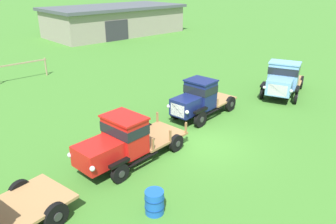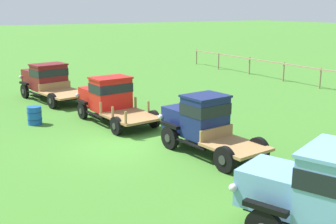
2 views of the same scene
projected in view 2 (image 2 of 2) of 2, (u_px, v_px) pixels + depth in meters
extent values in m
plane|color=#3D7528|center=(123.00, 146.00, 16.21)|extent=(240.00, 240.00, 0.00)
cylinder|color=#997F60|center=(320.00, 78.00, 27.50)|extent=(0.12, 0.12, 1.39)
cylinder|color=#997F60|center=(284.00, 72.00, 30.21)|extent=(0.12, 0.12, 1.39)
cylinder|color=#997F60|center=(249.00, 66.00, 33.40)|extent=(0.12, 0.12, 1.39)
cylinder|color=#997F60|center=(219.00, 61.00, 36.07)|extent=(0.12, 0.12, 1.39)
cylinder|color=#997F60|center=(196.00, 57.00, 39.37)|extent=(0.12, 0.12, 1.39)
cube|color=#997F60|center=(263.00, 61.00, 31.79)|extent=(17.99, 0.08, 0.10)
cylinder|color=black|center=(25.00, 91.00, 24.62)|extent=(0.85, 0.33, 0.83)
cylinder|color=#2D2D2D|center=(23.00, 91.00, 24.55)|extent=(0.29, 0.08, 0.29)
cylinder|color=black|center=(57.00, 87.00, 25.92)|extent=(0.85, 0.33, 0.83)
cylinder|color=#2D2D2D|center=(58.00, 87.00, 25.99)|extent=(0.29, 0.08, 0.29)
cylinder|color=black|center=(52.00, 101.00, 22.07)|extent=(0.85, 0.33, 0.83)
cylinder|color=#2D2D2D|center=(50.00, 101.00, 22.00)|extent=(0.29, 0.08, 0.29)
cylinder|color=black|center=(86.00, 96.00, 23.36)|extent=(0.85, 0.33, 0.83)
cylinder|color=#2D2D2D|center=(88.00, 95.00, 23.43)|extent=(0.29, 0.08, 0.29)
cube|color=black|center=(54.00, 92.00, 24.05)|extent=(5.19, 2.00, 0.12)
cube|color=maroon|center=(38.00, 78.00, 25.30)|extent=(1.93, 1.70, 1.00)
cube|color=silver|center=(33.00, 77.00, 25.92)|extent=(0.26, 1.11, 0.75)
sphere|color=silver|center=(21.00, 77.00, 25.42)|extent=(0.20, 0.20, 0.20)
sphere|color=silver|center=(44.00, 75.00, 26.39)|extent=(0.20, 0.20, 0.20)
cube|color=black|center=(24.00, 83.00, 24.51)|extent=(0.98, 0.37, 0.12)
cube|color=black|center=(56.00, 79.00, 25.81)|extent=(0.98, 0.37, 0.12)
cube|color=maroon|center=(49.00, 77.00, 24.19)|extent=(1.52, 1.97, 1.42)
cube|color=black|center=(49.00, 72.00, 24.11)|extent=(1.57, 2.02, 0.40)
cube|color=maroon|center=(48.00, 65.00, 24.00)|extent=(1.65, 2.07, 0.08)
cube|color=black|center=(35.00, 93.00, 23.65)|extent=(1.71, 0.44, 0.05)
cube|color=black|center=(67.00, 89.00, 24.92)|extent=(1.71, 0.44, 0.05)
cube|color=#9E7547|center=(66.00, 94.00, 22.95)|extent=(2.92, 2.49, 0.10)
cube|color=#9E7547|center=(55.00, 86.00, 23.81)|extent=(0.42, 1.91, 0.44)
cylinder|color=black|center=(83.00, 111.00, 20.04)|extent=(0.79, 0.26, 0.78)
cylinder|color=#2D2D2D|center=(80.00, 111.00, 19.98)|extent=(0.27, 0.06, 0.27)
cylinder|color=black|center=(117.00, 106.00, 21.13)|extent=(0.79, 0.26, 0.78)
cylinder|color=#2D2D2D|center=(119.00, 105.00, 21.19)|extent=(0.27, 0.06, 0.27)
cylinder|color=black|center=(116.00, 126.00, 17.50)|extent=(0.79, 0.26, 0.78)
cylinder|color=#2D2D2D|center=(114.00, 126.00, 17.44)|extent=(0.27, 0.06, 0.27)
cylinder|color=black|center=(154.00, 119.00, 18.59)|extent=(0.79, 0.26, 0.78)
cylinder|color=#2D2D2D|center=(156.00, 119.00, 18.65)|extent=(0.27, 0.06, 0.27)
cube|color=black|center=(116.00, 113.00, 19.38)|extent=(4.79, 1.48, 0.12)
cube|color=red|center=(98.00, 96.00, 20.64)|extent=(1.72, 1.47, 0.83)
cube|color=silver|center=(91.00, 95.00, 21.26)|extent=(0.16, 1.04, 0.62)
sphere|color=silver|center=(77.00, 95.00, 20.84)|extent=(0.20, 0.20, 0.20)
sphere|color=silver|center=(103.00, 92.00, 21.66)|extent=(0.20, 0.20, 0.20)
cube|color=black|center=(82.00, 102.00, 19.94)|extent=(0.91, 0.28, 0.12)
cube|color=black|center=(117.00, 97.00, 21.03)|extent=(0.91, 0.28, 0.12)
cube|color=red|center=(111.00, 94.00, 19.49)|extent=(1.28, 1.77, 1.47)
cube|color=black|center=(111.00, 87.00, 19.41)|extent=(1.33, 1.81, 0.41)
cube|color=red|center=(110.00, 78.00, 19.30)|extent=(1.40, 1.85, 0.08)
cube|color=black|center=(95.00, 115.00, 19.07)|extent=(1.59, 0.29, 0.05)
cube|color=black|center=(130.00, 109.00, 20.13)|extent=(1.59, 0.29, 0.05)
cube|color=olive|center=(131.00, 116.00, 18.28)|extent=(2.55, 2.11, 0.10)
cube|color=olive|center=(101.00, 108.00, 18.53)|extent=(0.09, 0.09, 0.51)
cube|color=olive|center=(136.00, 103.00, 19.56)|extent=(0.09, 0.09, 0.51)
cube|color=olive|center=(113.00, 113.00, 17.69)|extent=(0.09, 0.09, 0.51)
cube|color=olive|center=(148.00, 107.00, 18.73)|extent=(0.09, 0.09, 0.51)
cube|color=olive|center=(126.00, 118.00, 16.85)|extent=(0.09, 0.09, 0.51)
cube|color=olive|center=(162.00, 111.00, 17.89)|extent=(0.09, 0.09, 0.51)
cylinder|color=black|center=(170.00, 138.00, 15.77)|extent=(0.88, 0.29, 0.87)
cylinder|color=#2D2D2D|center=(167.00, 138.00, 15.70)|extent=(0.30, 0.06, 0.30)
cylinder|color=black|center=(202.00, 130.00, 16.71)|extent=(0.88, 0.29, 0.87)
cylinder|color=#2D2D2D|center=(204.00, 130.00, 16.77)|extent=(0.30, 0.06, 0.30)
cylinder|color=black|center=(225.00, 159.00, 13.50)|extent=(0.88, 0.29, 0.87)
cylinder|color=#2D2D2D|center=(222.00, 160.00, 13.44)|extent=(0.30, 0.06, 0.30)
cylinder|color=black|center=(258.00, 150.00, 14.44)|extent=(0.88, 0.29, 0.87)
cylinder|color=#2D2D2D|center=(261.00, 149.00, 14.51)|extent=(0.30, 0.06, 0.30)
cube|color=black|center=(210.00, 141.00, 15.16)|extent=(4.21, 1.31, 0.12)
cube|color=#141E51|center=(183.00, 118.00, 16.26)|extent=(1.47, 1.27, 0.87)
cube|color=silver|center=(173.00, 116.00, 16.77)|extent=(0.15, 0.89, 0.65)
sphere|color=silver|center=(161.00, 117.00, 16.41)|extent=(0.20, 0.20, 0.20)
sphere|color=silver|center=(185.00, 112.00, 17.12)|extent=(0.20, 0.20, 0.20)
cube|color=black|center=(170.00, 125.00, 15.65)|extent=(1.01, 0.30, 0.12)
cube|color=black|center=(202.00, 119.00, 16.59)|extent=(1.01, 0.30, 0.12)
cube|color=#141E51|center=(205.00, 117.00, 15.21)|extent=(1.29, 1.53, 1.48)
cube|color=black|center=(205.00, 108.00, 15.13)|extent=(1.34, 1.57, 0.42)
cube|color=#141E51|center=(206.00, 96.00, 15.02)|extent=(1.41, 1.61, 0.08)
cube|color=black|center=(190.00, 144.00, 14.86)|extent=(1.61, 0.31, 0.05)
cube|color=black|center=(222.00, 136.00, 15.78)|extent=(1.61, 0.31, 0.05)
cube|color=#9E7547|center=(236.00, 147.00, 14.16)|extent=(2.15, 1.84, 0.10)
cube|color=#9E7547|center=(216.00, 133.00, 14.84)|extent=(0.24, 1.53, 0.44)
cylinder|color=black|center=(299.00, 197.00, 10.82)|extent=(0.89, 0.46, 0.90)
cylinder|color=#2D2D2D|center=(300.00, 195.00, 10.88)|extent=(0.30, 0.14, 0.31)
cube|color=#70A3D1|center=(275.00, 186.00, 10.03)|extent=(1.91, 1.87, 0.90)
cube|color=silver|center=(248.00, 180.00, 10.46)|extent=(0.46, 1.07, 0.68)
sphere|color=silver|center=(233.00, 188.00, 9.87)|extent=(0.20, 0.20, 0.20)
sphere|color=silver|center=(262.00, 169.00, 11.04)|extent=(0.20, 0.20, 0.20)
cube|color=black|center=(265.00, 208.00, 9.13)|extent=(1.03, 0.56, 0.12)
cube|color=black|center=(300.00, 179.00, 10.70)|extent=(1.03, 0.56, 0.12)
cube|color=#70A3D1|center=(332.00, 186.00, 9.17)|extent=(1.67, 2.07, 1.59)
cube|color=black|center=(334.00, 171.00, 9.09)|extent=(1.73, 2.12, 0.44)
cube|color=#70A3D1|center=(336.00, 150.00, 8.97)|extent=(1.81, 2.18, 0.08)
cylinder|color=#1951B2|center=(35.00, 115.00, 19.08)|extent=(0.63, 0.63, 0.83)
cylinder|color=navy|center=(34.00, 112.00, 19.04)|extent=(0.66, 0.66, 0.03)
cylinder|color=navy|center=(35.00, 119.00, 19.12)|extent=(0.66, 0.66, 0.03)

